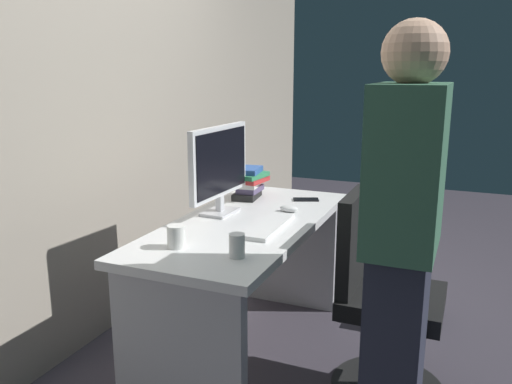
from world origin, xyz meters
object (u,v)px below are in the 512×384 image
(desk, at_px, (247,263))
(cell_phone, at_px, (306,199))
(office_chair, at_px, (379,305))
(keyboard, at_px, (268,226))
(cup_near_keyboard, at_px, (237,246))
(monitor, at_px, (220,165))
(mouse, at_px, (289,209))
(handbag, at_px, (410,297))
(book_stack, at_px, (249,183))
(person_at_desk, at_px, (401,251))
(cup_by_monitor, at_px, (176,236))

(desk, bearing_deg, cell_phone, -16.28)
(desk, distance_m, office_chair, 0.69)
(keyboard, bearing_deg, cup_near_keyboard, -177.57)
(office_chair, relative_size, monitor, 1.74)
(keyboard, distance_m, mouse, 0.31)
(handbag, bearing_deg, keyboard, 144.44)
(cup_near_keyboard, bearing_deg, keyboard, 3.98)
(book_stack, relative_size, handbag, 0.63)
(person_at_desk, distance_m, cell_phone, 1.16)
(monitor, height_order, cell_phone, monitor)
(handbag, bearing_deg, cell_phone, 113.02)
(monitor, relative_size, cell_phone, 3.76)
(desk, xyz_separation_m, mouse, (0.23, -0.14, 0.24))
(office_chair, bearing_deg, monitor, 83.03)
(mouse, bearing_deg, keyboard, -179.05)
(monitor, bearing_deg, mouse, -61.58)
(person_at_desk, bearing_deg, office_chair, 17.25)
(cup_near_keyboard, bearing_deg, desk, 19.48)
(cup_near_keyboard, xyz_separation_m, book_stack, (0.92, 0.35, 0.04))
(person_at_desk, height_order, mouse, person_at_desk)
(office_chair, distance_m, book_stack, 1.06)
(person_at_desk, distance_m, handbag, 1.40)
(monitor, distance_m, cup_by_monitor, 0.59)
(monitor, bearing_deg, office_chair, -96.97)
(mouse, height_order, cup_near_keyboard, cup_near_keyboard)
(cup_by_monitor, distance_m, handbag, 1.64)
(person_at_desk, xyz_separation_m, cell_phone, (0.95, 0.66, -0.10))
(office_chair, distance_m, cup_near_keyboard, 0.77)
(keyboard, height_order, handbag, keyboard)
(office_chair, relative_size, cell_phone, 6.53)
(desk, bearing_deg, monitor, 70.59)
(handbag, bearing_deg, mouse, 131.09)
(book_stack, bearing_deg, office_chair, -118.89)
(cup_by_monitor, height_order, cell_phone, cup_by_monitor)
(keyboard, xyz_separation_m, mouse, (0.31, 0.01, 0.01))
(book_stack, bearing_deg, monitor, 179.48)
(handbag, bearing_deg, desk, 135.68)
(desk, xyz_separation_m, cup_by_monitor, (-0.48, 0.11, 0.27))
(monitor, relative_size, mouse, 5.41)
(keyboard, height_order, cup_by_monitor, cup_by_monitor)
(book_stack, bearing_deg, cup_near_keyboard, -159.26)
(office_chair, height_order, cell_phone, office_chair)
(cup_near_keyboard, bearing_deg, cell_phone, 1.48)
(handbag, bearing_deg, person_at_desk, -176.98)
(cup_by_monitor, bearing_deg, handbag, -34.45)
(monitor, xyz_separation_m, cup_by_monitor, (-0.55, -0.07, -0.21))
(cup_near_keyboard, bearing_deg, mouse, 2.69)
(cup_near_keyboard, bearing_deg, office_chair, -48.35)
(book_stack, bearing_deg, cell_phone, -76.43)
(mouse, distance_m, handbag, 1.01)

